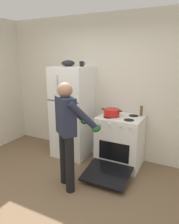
# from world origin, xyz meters

# --- Properties ---
(ground) EXTENTS (8.00, 8.00, 0.00)m
(ground) POSITION_xyz_m (0.00, 0.00, 0.00)
(ground) COLOR brown
(kitchen_wall_back) EXTENTS (6.00, 0.10, 2.70)m
(kitchen_wall_back) POSITION_xyz_m (0.00, 1.95, 1.35)
(kitchen_wall_back) COLOR silver
(kitchen_wall_back) RESTS_ON ground
(refrigerator) EXTENTS (0.68, 0.72, 1.76)m
(refrigerator) POSITION_xyz_m (-0.51, 1.57, 0.88)
(refrigerator) COLOR white
(refrigerator) RESTS_ON ground
(stove_range) EXTENTS (0.76, 1.22, 0.92)m
(stove_range) POSITION_xyz_m (0.48, 1.55, 0.45)
(stove_range) COLOR white
(stove_range) RESTS_ON ground
(person_cook) EXTENTS (0.67, 0.71, 1.60)m
(person_cook) POSITION_xyz_m (0.02, 0.58, 0.95)
(person_cook) COLOR black
(person_cook) RESTS_ON ground
(red_pot) EXTENTS (0.37, 0.27, 0.12)m
(red_pot) POSITION_xyz_m (0.32, 1.52, 0.99)
(red_pot) COLOR red
(red_pot) RESTS_ON stove_range
(coffee_mug) EXTENTS (0.11, 0.08, 0.10)m
(coffee_mug) POSITION_xyz_m (-0.33, 1.62, 1.80)
(coffee_mug) COLOR black
(coffee_mug) RESTS_ON refrigerator
(pepper_mill) EXTENTS (0.05, 0.05, 0.18)m
(pepper_mill) POSITION_xyz_m (0.78, 1.77, 1.01)
(pepper_mill) COLOR brown
(pepper_mill) RESTS_ON stove_range
(mixing_bowl) EXTENTS (0.25, 0.25, 0.11)m
(mixing_bowl) POSITION_xyz_m (-0.59, 1.57, 1.81)
(mixing_bowl) COLOR black
(mixing_bowl) RESTS_ON refrigerator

